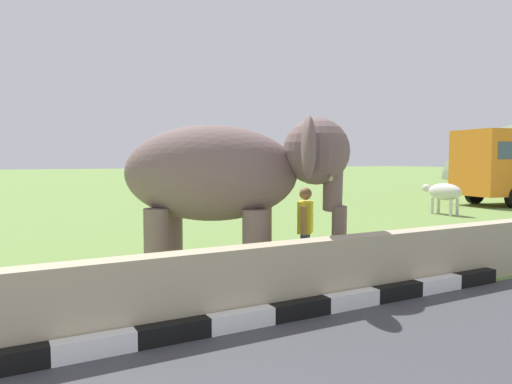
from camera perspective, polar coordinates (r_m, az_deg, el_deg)
barrier_parapet at (r=6.17m, az=-9.86°, el=-11.80°), size 28.00×0.36×1.00m
elephant at (r=8.48m, az=-3.05°, el=1.95°), size 3.95×3.58×2.88m
person_handler at (r=8.83m, az=5.88°, el=-4.17°), size 0.50×0.53×1.66m
cow_near at (r=20.08m, az=21.44°, el=-0.04°), size 0.62×1.89×1.23m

